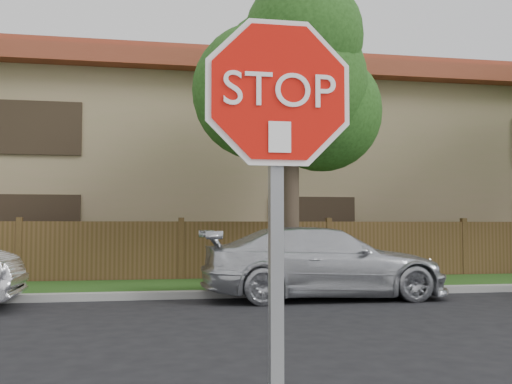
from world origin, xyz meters
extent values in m
cube|color=gray|center=(0.00, 8.15, 0.07)|extent=(70.00, 0.30, 0.15)
cube|color=#1E4714|center=(0.00, 9.80, 0.06)|extent=(70.00, 3.00, 0.12)
cube|color=#4E381B|center=(0.00, 11.40, 0.80)|extent=(70.00, 0.12, 1.60)
cube|color=tan|center=(0.00, 17.00, 3.00)|extent=(34.00, 8.00, 6.00)
cube|color=brown|center=(0.00, 17.00, 6.25)|extent=(35.20, 9.20, 0.50)
cube|color=brown|center=(0.00, 17.00, 6.85)|extent=(33.00, 5.50, 0.70)
cylinder|color=#382B21|center=(2.50, 9.70, 1.96)|extent=(0.44, 0.44, 3.92)
sphere|color=#1E4314|center=(2.50, 9.70, 4.90)|extent=(3.80, 3.80, 3.80)
sphere|color=#1E4314|center=(3.40, 10.00, 4.34)|extent=(3.00, 3.00, 3.00)
sphere|color=#1E4314|center=(1.70, 9.30, 4.62)|extent=(3.20, 3.20, 3.20)
sphere|color=#1E4314|center=(2.70, 9.10, 5.95)|extent=(2.80, 2.80, 2.80)
cube|color=gray|center=(-0.29, -1.44, 1.25)|extent=(0.06, 0.06, 2.30)
cylinder|color=white|center=(-0.29, -1.50, 2.15)|extent=(1.01, 0.02, 1.01)
cylinder|color=red|center=(-0.29, -1.51, 2.15)|extent=(0.93, 0.02, 0.93)
cube|color=white|center=(-0.29, -1.53, 1.93)|extent=(0.11, 0.00, 0.15)
imported|color=silver|center=(2.70, 7.60, 0.73)|extent=(5.09, 2.12, 1.47)
camera|label=1|loc=(-0.92, -4.30, 1.51)|focal=42.00mm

